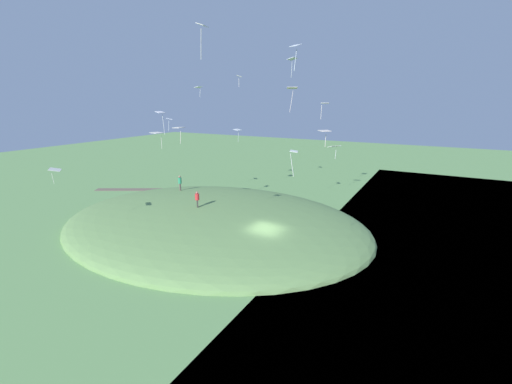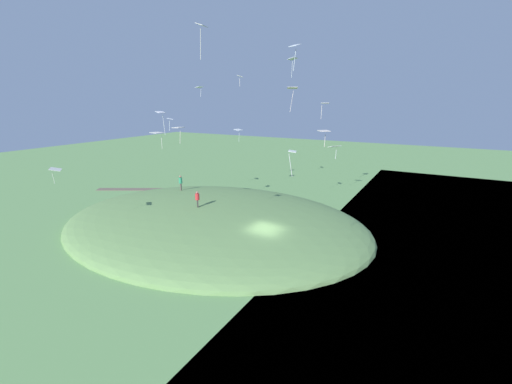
{
  "view_description": "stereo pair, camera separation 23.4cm",
  "coord_description": "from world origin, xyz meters",
  "views": [
    {
      "loc": [
        -11.86,
        23.88,
        12.09
      ],
      "look_at": [
        2.55,
        -2.91,
        3.93
      ],
      "focal_mm": 24.22,
      "sensor_mm": 36.0,
      "label": 1
    },
    {
      "loc": [
        -12.07,
        23.77,
        12.09
      ],
      "look_at": [
        2.55,
        -2.91,
        3.93
      ],
      "focal_mm": 24.22,
      "sensor_mm": 36.0,
      "label": 2
    }
  ],
  "objects": [
    {
      "name": "kite_4",
      "position": [
        -3.11,
        -7.74,
        7.86
      ],
      "size": [
        1.21,
        1.27,
        1.26
      ],
      "color": "white"
    },
    {
      "name": "kite_0",
      "position": [
        -4.72,
        0.74,
        10.0
      ],
      "size": [
        1.11,
        1.2,
        1.14
      ],
      "color": "silver"
    },
    {
      "name": "kite_3",
      "position": [
        14.32,
        8.15,
        6.82
      ],
      "size": [
        1.38,
        1.34,
        1.26
      ],
      "color": "white"
    },
    {
      "name": "person_walking_path",
      "position": [
        8.07,
        -1.31,
        3.06
      ],
      "size": [
        0.57,
        0.57,
        1.58
      ],
      "rotation": [
        0.0,
        0.0,
        5.54
      ],
      "color": "#3C3A35",
      "rests_on": "grass_hill"
    },
    {
      "name": "kite_13",
      "position": [
        -4.57,
        5.85,
        9.14
      ],
      "size": [
        0.61,
        0.72,
        1.55
      ],
      "color": "white"
    },
    {
      "name": "kite_8",
      "position": [
        -2.17,
        -7.13,
        11.68
      ],
      "size": [
        0.79,
        0.63,
        1.44
      ],
      "color": "silver"
    },
    {
      "name": "kite_11",
      "position": [
        11.27,
        -0.58,
        10.8
      ],
      "size": [
        0.61,
        0.84,
        2.18
      ],
      "color": "white"
    },
    {
      "name": "kite_12",
      "position": [
        -2.85,
        1.78,
        15.31
      ],
      "size": [
        0.83,
        0.71,
        1.61
      ],
      "color": "white"
    },
    {
      "name": "kite_5",
      "position": [
        3.54,
        3.04,
        16.83
      ],
      "size": [
        0.71,
        0.94,
        2.3
      ],
      "color": "white"
    },
    {
      "name": "grass_hill",
      "position": [
        7.42,
        -2.82,
        0.0
      ],
      "size": [
        31.48,
        24.88,
        4.19
      ],
      "primitive_type": "ellipsoid",
      "color": "#668E50",
      "rests_on": "ground_plane"
    },
    {
      "name": "kite_15",
      "position": [
        10.27,
        1.13,
        9.24
      ],
      "size": [
        1.31,
        1.08,
        1.49
      ],
      "color": "silver"
    },
    {
      "name": "ground_plane",
      "position": [
        0.0,
        0.0,
        0.0
      ],
      "size": [
        160.0,
        160.0,
        0.0
      ],
      "primitive_type": "plane",
      "color": "#699956"
    },
    {
      "name": "kite_6",
      "position": [
        14.93,
        -5.74,
        9.99
      ],
      "size": [
        1.11,
        1.16,
        1.41
      ],
      "color": "white"
    },
    {
      "name": "dirt_path",
      "position": [
        24.92,
        -8.93,
        0.02
      ],
      "size": [
        10.05,
        6.28,
        0.04
      ],
      "primitive_type": "cube",
      "rotation": [
        0.0,
        0.0,
        0.5
      ],
      "color": "#67584B",
      "rests_on": "ground_plane"
    },
    {
      "name": "kite_7",
      "position": [
        9.57,
        -11.9,
        14.64
      ],
      "size": [
        1.03,
        1.16,
        1.29
      ],
      "color": "silver"
    },
    {
      "name": "person_near_shore",
      "position": [
        14.54,
        -6.42,
        2.9
      ],
      "size": [
        0.49,
        0.49,
        1.78
      ],
      "rotation": [
        0.0,
        0.0,
        1.9
      ],
      "color": "#554744",
      "rests_on": "grass_hill"
    },
    {
      "name": "kite_10",
      "position": [
        5.14,
        4.14,
        10.07
      ],
      "size": [
        0.66,
        0.89,
        1.17
      ],
      "color": "#F2E6D0"
    },
    {
      "name": "kite_2",
      "position": [
        0.93,
        -6.93,
        12.99
      ],
      "size": [
        1.15,
        1.02,
        2.28
      ],
      "color": "#F3DCD2"
    },
    {
      "name": "kite_9",
      "position": [
        13.14,
        -8.88,
        13.41
      ],
      "size": [
        0.69,
        0.93,
        1.15
      ],
      "color": "white"
    },
    {
      "name": "kite_1",
      "position": [
        1.37,
        -7.85,
        15.69
      ],
      "size": [
        0.72,
        1.04,
        1.8
      ],
      "color": "white"
    },
    {
      "name": "kite_14",
      "position": [
        10.69,
        -13.2,
        8.42
      ],
      "size": [
        0.77,
        1.08,
        1.63
      ],
      "color": "white"
    }
  ]
}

